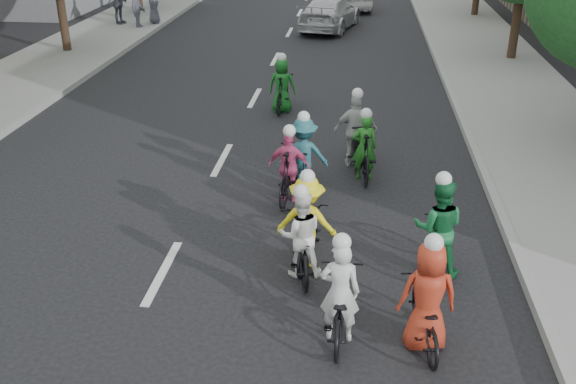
% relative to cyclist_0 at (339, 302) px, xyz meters
% --- Properties ---
extents(ground, '(120.00, 120.00, 0.00)m').
position_rel_cyclist_0_xyz_m(ground, '(-3.03, 1.33, -0.56)').
color(ground, black).
rests_on(ground, ground).
extents(sidewalk_left, '(4.00, 80.00, 0.15)m').
position_rel_cyclist_0_xyz_m(sidewalk_left, '(-11.03, 11.33, -0.48)').
color(sidewalk_left, gray).
rests_on(sidewalk_left, ground).
extents(curb_left, '(0.18, 80.00, 0.18)m').
position_rel_cyclist_0_xyz_m(curb_left, '(-9.08, 11.33, -0.47)').
color(curb_left, '#999993').
rests_on(curb_left, ground).
extents(sidewalk_right, '(4.00, 80.00, 0.15)m').
position_rel_cyclist_0_xyz_m(sidewalk_right, '(4.97, 11.33, -0.48)').
color(sidewalk_right, gray).
rests_on(sidewalk_right, ground).
extents(curb_right, '(0.18, 80.00, 0.18)m').
position_rel_cyclist_0_xyz_m(curb_right, '(3.02, 11.33, -0.47)').
color(curb_right, '#999993').
rests_on(curb_right, ground).
extents(cyclist_0, '(0.65, 1.77, 1.71)m').
position_rel_cyclist_0_xyz_m(cyclist_0, '(0.00, 0.00, 0.00)').
color(cyclist_0, black).
rests_on(cyclist_0, ground).
extents(cyclist_1, '(0.89, 1.60, 1.86)m').
position_rel_cyclist_0_xyz_m(cyclist_1, '(1.54, 1.88, 0.15)').
color(cyclist_1, black).
rests_on(cyclist_1, ground).
extents(cyclist_2, '(1.10, 1.75, 1.77)m').
position_rel_cyclist_0_xyz_m(cyclist_2, '(-0.63, 1.95, 0.09)').
color(cyclist_2, black).
rests_on(cyclist_2, ground).
extents(cyclist_3, '(0.92, 1.95, 1.66)m').
position_rel_cyclist_0_xyz_m(cyclist_3, '(-1.19, 4.41, 0.08)').
color(cyclist_3, black).
rests_on(cyclist_3, ground).
extents(cyclist_4, '(0.87, 1.73, 1.81)m').
position_rel_cyclist_0_xyz_m(cyclist_4, '(1.21, -0.07, 0.07)').
color(cyclist_4, black).
rests_on(cyclist_4, ground).
extents(cyclist_5, '(0.69, 1.88, 1.64)m').
position_rel_cyclist_0_xyz_m(cyclist_5, '(0.33, 5.69, 0.05)').
color(cyclist_5, black).
rests_on(cyclist_5, ground).
extents(cyclist_6, '(0.95, 1.89, 1.66)m').
position_rel_cyclist_0_xyz_m(cyclist_6, '(-0.70, 1.61, 0.03)').
color(cyclist_6, black).
rests_on(cyclist_6, ground).
extents(cyclist_7, '(1.14, 1.62, 1.78)m').
position_rel_cyclist_0_xyz_m(cyclist_7, '(-0.95, 4.88, 0.14)').
color(cyclist_7, black).
rests_on(cyclist_7, ground).
extents(cyclist_8, '(1.04, 1.73, 1.86)m').
position_rel_cyclist_0_xyz_m(cyclist_8, '(0.13, 6.40, 0.09)').
color(cyclist_8, black).
rests_on(cyclist_8, ground).
extents(cyclist_9, '(0.79, 1.81, 1.71)m').
position_rel_cyclist_0_xyz_m(cyclist_9, '(-2.03, 10.17, 0.08)').
color(cyclist_9, black).
rests_on(cyclist_9, ground).
extents(follow_car_lead, '(2.96, 5.21, 1.42)m').
position_rel_cyclist_0_xyz_m(follow_car_lead, '(-1.28, 22.19, 0.16)').
color(follow_car_lead, silver).
rests_on(follow_car_lead, ground).
extents(spectator_0, '(0.73, 1.18, 1.76)m').
position_rel_cyclist_0_xyz_m(spectator_0, '(-9.84, 21.05, 0.48)').
color(spectator_0, '#4C4C59').
rests_on(spectator_0, sidewalk_left).
extents(spectator_1, '(0.87, 1.21, 1.91)m').
position_rel_cyclist_0_xyz_m(spectator_1, '(-11.02, 21.70, 0.55)').
color(spectator_1, '#555663').
rests_on(spectator_1, sidewalk_left).
extents(spectator_2, '(0.78, 0.92, 1.59)m').
position_rel_cyclist_0_xyz_m(spectator_2, '(-9.42, 21.97, 0.39)').
color(spectator_2, '#4A4A56').
rests_on(spectator_2, sidewalk_left).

